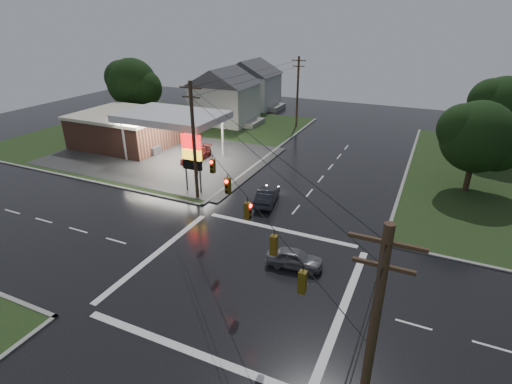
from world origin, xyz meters
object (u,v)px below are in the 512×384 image
at_px(tree_nw_behind, 133,83).
at_px(car_pump, 196,155).
at_px(tree_ne_far, 505,108).
at_px(car_crossing, 295,258).
at_px(utility_pole_se, 368,364).
at_px(house_far, 251,83).
at_px(gas_station, 133,128).
at_px(house_near, 224,95).
at_px(pylon_sign, 192,153).
at_px(utility_pole_n, 298,91).
at_px(tree_ne_near, 479,137).
at_px(utility_pole_nw, 194,140).
at_px(car_north, 267,196).

bearing_deg(tree_nw_behind, car_pump, -31.97).
bearing_deg(tree_ne_far, car_crossing, -114.46).
relative_size(utility_pole_se, house_far, 1.00).
distance_m(gas_station, house_near, 17.07).
relative_size(tree_nw_behind, car_pump, 1.96).
relative_size(pylon_sign, house_near, 0.54).
relative_size(pylon_sign, tree_ne_far, 0.61).
distance_m(pylon_sign, tree_ne_far, 36.35).
bearing_deg(utility_pole_n, tree_ne_near, -34.10).
bearing_deg(utility_pole_se, utility_pole_n, 111.80).
bearing_deg(house_near, car_crossing, -54.54).
bearing_deg(house_near, utility_pole_nw, -66.63).
xyz_separation_m(utility_pole_se, car_pump, (-24.76, 27.90, -4.98)).
relative_size(utility_pole_nw, house_far, 1.00).
bearing_deg(gas_station, car_pump, -7.13).
distance_m(utility_pole_nw, tree_ne_near, 26.74).
distance_m(utility_pole_n, house_near, 11.67).
relative_size(house_near, house_far, 1.00).
xyz_separation_m(pylon_sign, utility_pole_se, (20.00, -20.00, 1.71)).
distance_m(car_north, car_pump, 14.30).
xyz_separation_m(tree_ne_near, car_pump, (-29.40, -3.60, -4.82)).
distance_m(utility_pole_se, tree_ne_far, 44.16).
xyz_separation_m(gas_station, car_north, (22.75, -8.54, -1.80)).
relative_size(utility_pole_nw, tree_ne_near, 1.22).
xyz_separation_m(tree_ne_far, car_crossing, (-14.29, -31.42, -5.51)).
distance_m(utility_pole_n, car_north, 28.03).
xyz_separation_m(utility_pole_se, house_far, (-31.45, 57.50, -1.32)).
bearing_deg(car_north, utility_pole_n, -86.73).
relative_size(gas_station, car_crossing, 6.62).
relative_size(house_far, car_north, 2.43).
bearing_deg(tree_ne_near, utility_pole_se, -98.38).
bearing_deg(house_far, pylon_sign, -73.02).
xyz_separation_m(pylon_sign, house_near, (-10.45, 25.50, 0.39)).
bearing_deg(house_far, house_near, -85.24).
bearing_deg(house_far, utility_pole_nw, -72.08).
height_order(utility_pole_nw, utility_pole_se, same).
height_order(gas_station, house_near, house_near).
height_order(house_near, tree_ne_far, tree_ne_far).
xyz_separation_m(pylon_sign, utility_pole_n, (1.00, 27.50, 1.46)).
xyz_separation_m(utility_pole_se, tree_ne_far, (7.65, 43.49, 0.46)).
relative_size(pylon_sign, car_pump, 1.18).
height_order(utility_pole_n, car_north, utility_pole_n).
relative_size(house_near, tree_ne_near, 1.23).
xyz_separation_m(utility_pole_se, car_north, (-12.42, 20.66, -4.97)).
distance_m(tree_nw_behind, tree_ne_near, 48.65).
xyz_separation_m(tree_ne_far, car_pump, (-32.41, -15.60, -5.44)).
bearing_deg(utility_pole_se, car_pump, 131.59).
relative_size(tree_nw_behind, tree_ne_far, 1.02).
relative_size(utility_pole_nw, tree_nw_behind, 1.10).
relative_size(tree_ne_near, car_north, 1.98).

